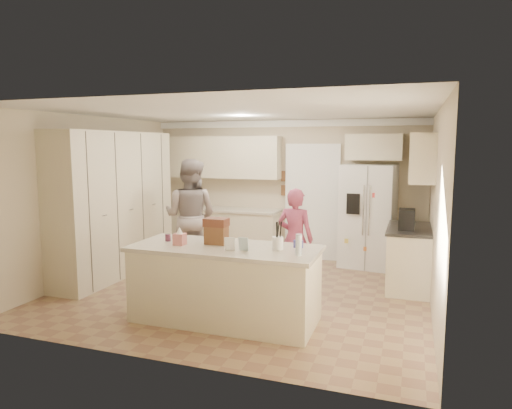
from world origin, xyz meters
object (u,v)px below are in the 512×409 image
(coffee_maker, at_px, (407,219))
(teen_girl, at_px, (295,239))
(refrigerator, at_px, (368,216))
(island_base, at_px, (225,285))
(tissue_box, at_px, (180,239))
(teen_boy, at_px, (190,216))
(utensil_crock, at_px, (278,243))
(dollhouse_body, at_px, (216,235))

(coffee_maker, relative_size, teen_girl, 0.20)
(refrigerator, xyz_separation_m, island_base, (-1.39, -3.15, -0.46))
(tissue_box, xyz_separation_m, teen_boy, (-0.82, 1.88, -0.04))
(refrigerator, relative_size, coffee_maker, 6.00)
(island_base, bearing_deg, coffee_maker, 42.83)
(refrigerator, relative_size, tissue_box, 12.86)
(coffee_maker, xyz_separation_m, tissue_box, (-2.60, -2.00, -0.07))
(teen_boy, bearing_deg, refrigerator, -155.58)
(refrigerator, height_order, tissue_box, refrigerator)
(refrigerator, relative_size, teen_girl, 1.19)
(refrigerator, relative_size, island_base, 0.82)
(island_base, distance_m, utensil_crock, 0.86)
(refrigerator, bearing_deg, tissue_box, -113.80)
(coffee_maker, bearing_deg, island_base, -137.17)
(coffee_maker, height_order, dollhouse_body, coffee_maker)
(teen_girl, bearing_deg, utensil_crock, 101.95)
(tissue_box, height_order, teen_boy, teen_boy)
(island_base, height_order, utensil_crock, utensil_crock)
(dollhouse_body, xyz_separation_m, teen_girl, (0.64, 1.41, -0.28))
(coffee_maker, height_order, teen_girl, teen_girl)
(dollhouse_body, bearing_deg, tissue_box, -153.43)
(island_base, xyz_separation_m, dollhouse_body, (-0.15, 0.10, 0.60))
(dollhouse_body, height_order, teen_girl, teen_girl)
(dollhouse_body, relative_size, teen_boy, 0.14)
(coffee_maker, bearing_deg, utensil_crock, -127.12)
(coffee_maker, relative_size, dollhouse_body, 1.15)
(refrigerator, distance_m, coffee_maker, 1.42)
(coffee_maker, height_order, island_base, coffee_maker)
(tissue_box, bearing_deg, refrigerator, 59.11)
(teen_boy, bearing_deg, coffee_maker, -179.92)
(refrigerator, relative_size, utensil_crock, 12.00)
(refrigerator, bearing_deg, teen_girl, -111.75)
(utensil_crock, bearing_deg, refrigerator, 76.50)
(coffee_maker, xyz_separation_m, island_base, (-2.05, -1.90, -0.63))
(coffee_maker, relative_size, teen_boy, 0.16)
(utensil_crock, relative_size, teen_girl, 0.10)
(utensil_crock, height_order, teen_girl, teen_girl)
(teen_boy, bearing_deg, utensil_crock, 137.52)
(utensil_crock, xyz_separation_m, tissue_box, (-1.20, -0.15, -0.00))
(utensil_crock, xyz_separation_m, dollhouse_body, (-0.80, 0.05, 0.04))
(tissue_box, bearing_deg, utensil_crock, 7.13)
(refrigerator, distance_m, dollhouse_body, 3.42)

